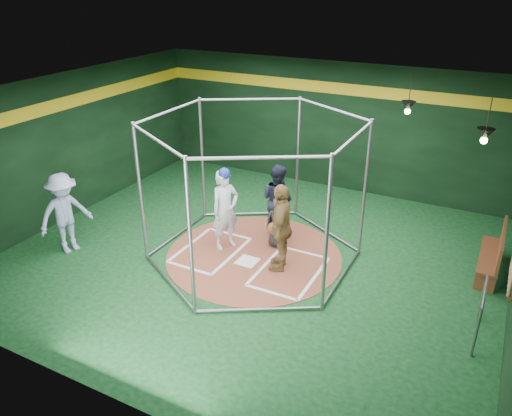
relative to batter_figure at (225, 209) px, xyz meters
The scene contains 15 objects.
room_shell 1.10m from the batter_figure, ahead, with size 10.10×9.10×3.53m.
clay_disc 1.19m from the batter_figure, ahead, with size 3.80×3.80×0.01m, color brown.
home_plate 1.23m from the batter_figure, 26.59° to the right, with size 0.43×0.43×0.01m, color white.
batter_box_left 1.00m from the batter_figure, 124.43° to the right, with size 1.17×1.77×0.01m.
batter_box_right 1.95m from the batter_figure, 10.66° to the right, with size 1.17×1.77×0.01m.
batting_cage 0.92m from the batter_figure, ahead, with size 4.05×4.67×3.00m.
pendant_lamp_near 4.93m from the batter_figure, 50.30° to the left, with size 0.34×0.34×0.90m.
pendant_lamp_far 5.42m from the batter_figure, 22.22° to the left, with size 0.34×0.34×0.90m.
batter_figure is the anchor object (origin of this frame).
visitor_leopard 1.46m from the batter_figure, ahead, with size 1.09×0.45×1.86m, color #AD874A.
catcher_figure 1.20m from the batter_figure, 28.25° to the left, with size 0.64×0.64×1.17m.
umpire 1.34m from the batter_figure, 57.41° to the left, with size 0.82×0.64×1.69m, color black.
bystander_blue 3.43m from the batter_figure, 150.10° to the right, with size 1.17×0.67×1.81m, color #96A5C7.
dugout_bench 5.59m from the batter_figure, 15.96° to the left, with size 0.39×1.67×0.97m.
steel_railing 5.34m from the batter_figure, ahead, with size 0.05×1.08×0.93m.
Camera 1 is at (4.33, -8.30, 5.56)m, focal length 35.00 mm.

